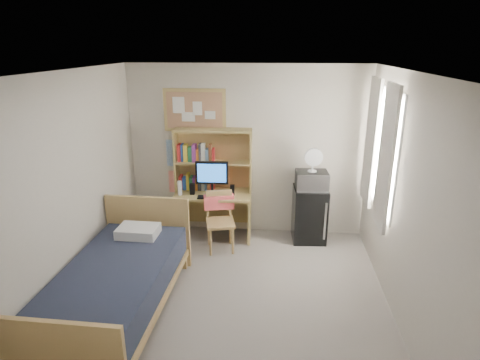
# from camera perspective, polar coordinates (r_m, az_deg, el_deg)

# --- Properties ---
(floor) EXTENTS (3.60, 4.20, 0.02)m
(floor) POSITION_cam_1_polar(r_m,az_deg,el_deg) (4.79, -1.24, -17.96)
(floor) COLOR gray
(floor) RESTS_ON ground
(ceiling) EXTENTS (3.60, 4.20, 0.02)m
(ceiling) POSITION_cam_1_polar(r_m,az_deg,el_deg) (3.85, -1.52, 15.01)
(ceiling) COLOR silver
(ceiling) RESTS_ON wall_back
(wall_back) EXTENTS (3.60, 0.04, 2.60)m
(wall_back) POSITION_cam_1_polar(r_m,az_deg,el_deg) (6.13, 0.95, 4.07)
(wall_back) COLOR beige
(wall_back) RESTS_ON floor
(wall_front) EXTENTS (3.60, 0.04, 2.60)m
(wall_front) POSITION_cam_1_polar(r_m,az_deg,el_deg) (2.35, -7.92, -22.60)
(wall_front) COLOR beige
(wall_front) RESTS_ON floor
(wall_left) EXTENTS (0.04, 4.20, 2.60)m
(wall_left) POSITION_cam_1_polar(r_m,az_deg,el_deg) (4.70, -23.76, -2.19)
(wall_left) COLOR beige
(wall_left) RESTS_ON floor
(wall_right) EXTENTS (0.04, 4.20, 2.60)m
(wall_right) POSITION_cam_1_polar(r_m,az_deg,el_deg) (4.32, 23.10, -3.84)
(wall_right) COLOR beige
(wall_right) RESTS_ON floor
(window_unit) EXTENTS (0.10, 1.40, 1.70)m
(window_unit) POSITION_cam_1_polar(r_m,az_deg,el_deg) (5.32, 19.34, 4.08)
(window_unit) COLOR white
(window_unit) RESTS_ON wall_right
(curtain_left) EXTENTS (0.04, 0.55, 1.70)m
(curtain_left) POSITION_cam_1_polar(r_m,az_deg,el_deg) (4.94, 20.03, 2.92)
(curtain_left) COLOR beige
(curtain_left) RESTS_ON wall_right
(curtain_right) EXTENTS (0.04, 0.55, 1.70)m
(curtain_right) POSITION_cam_1_polar(r_m,az_deg,el_deg) (5.69, 18.14, 5.11)
(curtain_right) COLOR beige
(curtain_right) RESTS_ON wall_right
(bulletin_board) EXTENTS (0.94, 0.03, 0.64)m
(bulletin_board) POSITION_cam_1_polar(r_m,az_deg,el_deg) (6.10, -6.47, 9.83)
(bulletin_board) COLOR tan
(bulletin_board) RESTS_ON wall_back
(poster_wave) EXTENTS (0.30, 0.01, 0.42)m
(poster_wave) POSITION_cam_1_polar(r_m,az_deg,el_deg) (6.31, -9.09, 3.80)
(poster_wave) COLOR #2A60AA
(poster_wave) RESTS_ON wall_back
(poster_japan) EXTENTS (0.28, 0.01, 0.36)m
(poster_japan) POSITION_cam_1_polar(r_m,az_deg,el_deg) (6.45, -8.88, -0.24)
(poster_japan) COLOR red
(poster_japan) RESTS_ON wall_back
(desk) EXTENTS (1.18, 0.63, 0.72)m
(desk) POSITION_cam_1_polar(r_m,az_deg,el_deg) (6.20, -3.81, -4.99)
(desk) COLOR tan
(desk) RESTS_ON floor
(desk_chair) EXTENTS (0.52, 0.52, 0.86)m
(desk_chair) POSITION_cam_1_polar(r_m,az_deg,el_deg) (5.78, -2.80, -6.03)
(desk_chair) COLOR tan
(desk_chair) RESTS_ON floor
(mini_fridge) EXTENTS (0.52, 0.52, 0.83)m
(mini_fridge) POSITION_cam_1_polar(r_m,az_deg,el_deg) (6.17, 9.83, -4.81)
(mini_fridge) COLOR black
(mini_fridge) RESTS_ON floor
(bed) EXTENTS (1.13, 2.19, 0.59)m
(bed) POSITION_cam_1_polar(r_m,az_deg,el_deg) (4.74, -17.17, -14.82)
(bed) COLOR #1A1F30
(bed) RESTS_ON floor
(hutch) EXTENTS (1.17, 0.35, 0.95)m
(hutch) POSITION_cam_1_polar(r_m,az_deg,el_deg) (6.06, -3.82, 2.83)
(hutch) COLOR tan
(hutch) RESTS_ON desk
(monitor) EXTENTS (0.48, 0.06, 0.52)m
(monitor) POSITION_cam_1_polar(r_m,az_deg,el_deg) (5.93, -4.00, 0.26)
(monitor) COLOR black
(monitor) RESTS_ON desk
(keyboard) EXTENTS (0.41, 0.15, 0.02)m
(keyboard) POSITION_cam_1_polar(r_m,az_deg,el_deg) (5.88, -4.10, -2.46)
(keyboard) COLOR black
(keyboard) RESTS_ON desk
(speaker_left) EXTENTS (0.07, 0.07, 0.16)m
(speaker_left) POSITION_cam_1_polar(r_m,az_deg,el_deg) (6.03, -6.80, -1.28)
(speaker_left) COLOR black
(speaker_left) RESTS_ON desk
(speaker_right) EXTENTS (0.07, 0.07, 0.15)m
(speaker_right) POSITION_cam_1_polar(r_m,az_deg,el_deg) (5.96, -1.09, -1.43)
(speaker_right) COLOR black
(speaker_right) RESTS_ON desk
(water_bottle) EXTENTS (0.07, 0.07, 0.22)m
(water_bottle) POSITION_cam_1_polar(r_m,az_deg,el_deg) (6.01, -8.56, -1.14)
(water_bottle) COLOR white
(water_bottle) RESTS_ON desk
(hoodie) EXTENTS (0.46, 0.23, 0.21)m
(hoodie) POSITION_cam_1_polar(r_m,az_deg,el_deg) (5.87, -3.02, -3.12)
(hoodie) COLOR #FF6165
(hoodie) RESTS_ON desk_chair
(microwave) EXTENTS (0.48, 0.38, 0.27)m
(microwave) POSITION_cam_1_polar(r_m,az_deg,el_deg) (5.96, 10.15, -0.04)
(microwave) COLOR silver
(microwave) RESTS_ON mini_fridge
(desk_fan) EXTENTS (0.27, 0.27, 0.32)m
(desk_fan) POSITION_cam_1_polar(r_m,az_deg,el_deg) (5.87, 10.31, 2.68)
(desk_fan) COLOR white
(desk_fan) RESTS_ON microwave
(pillow) EXTENTS (0.50, 0.35, 0.12)m
(pillow) POSITION_cam_1_polar(r_m,az_deg,el_deg) (5.16, -14.27, -7.07)
(pillow) COLOR white
(pillow) RESTS_ON bed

